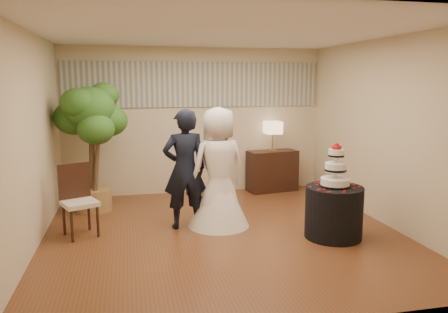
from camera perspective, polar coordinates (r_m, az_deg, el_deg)
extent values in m
cube|color=brown|center=(6.36, -0.10, -9.99)|extent=(5.00, 5.00, 0.00)
cube|color=white|center=(6.03, -0.11, 15.94)|extent=(5.00, 5.00, 0.00)
cube|color=beige|center=(8.49, -3.75, 4.62)|extent=(5.00, 0.06, 2.80)
cube|color=beige|center=(3.67, 8.33, -2.06)|extent=(5.00, 0.06, 2.80)
cube|color=beige|center=(6.02, -24.02, 1.76)|extent=(0.06, 5.00, 2.80)
cube|color=beige|center=(7.01, 20.30, 3.00)|extent=(0.06, 5.00, 2.80)
cube|color=#9C9F8F|center=(8.43, -3.78, 9.35)|extent=(4.90, 0.02, 0.85)
imported|color=black|center=(6.42, -5.14, -1.66)|extent=(0.67, 0.47, 1.77)
imported|color=white|center=(6.47, -0.72, -1.43)|extent=(1.15, 1.15, 1.79)
cylinder|color=black|center=(6.29, 14.14, -7.06)|extent=(0.82, 0.82, 0.72)
cube|color=black|center=(8.74, 6.30, -1.87)|extent=(1.03, 0.57, 0.81)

